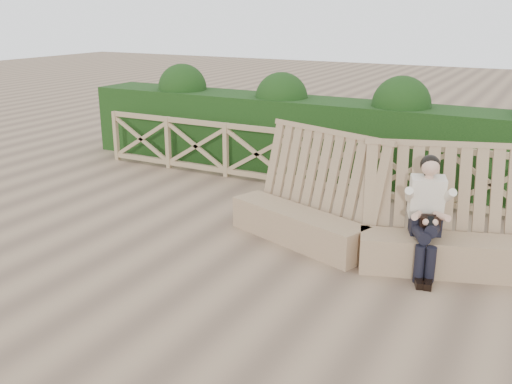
% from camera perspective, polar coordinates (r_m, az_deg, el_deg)
% --- Properties ---
extents(ground, '(60.00, 60.00, 0.00)m').
position_cam_1_polar(ground, '(7.73, -2.88, -6.92)').
color(ground, brown).
rests_on(ground, ground).
extents(bench, '(4.39, 1.43, 1.61)m').
position_cam_1_polar(bench, '(7.94, 11.39, -3.42)').
color(bench, '#8A6E4F').
rests_on(bench, ground).
extents(woman, '(0.58, 0.96, 1.51)m').
position_cam_1_polar(woman, '(7.50, 16.72, -1.86)').
color(woman, black).
rests_on(woman, ground).
extents(guardrail, '(10.10, 0.09, 1.10)m').
position_cam_1_polar(guardrail, '(10.52, 6.98, 2.90)').
color(guardrail, '#927655').
rests_on(guardrail, ground).
extents(hedge, '(12.00, 1.20, 1.50)m').
position_cam_1_polar(hedge, '(11.57, 9.22, 5.17)').
color(hedge, black).
rests_on(hedge, ground).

